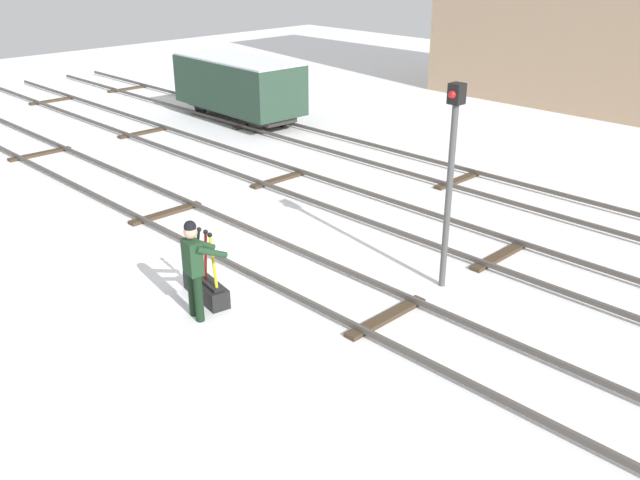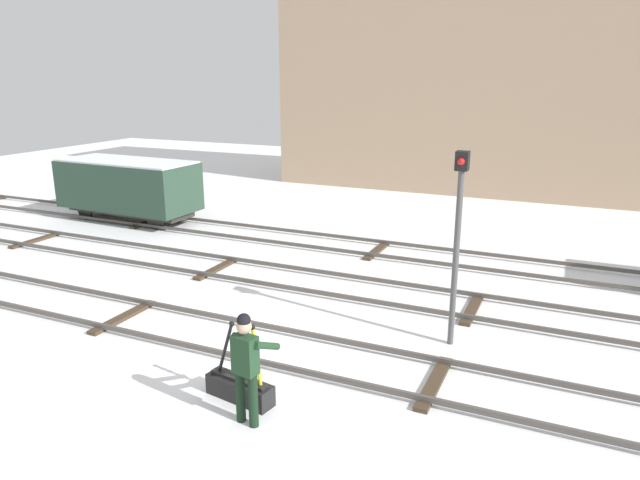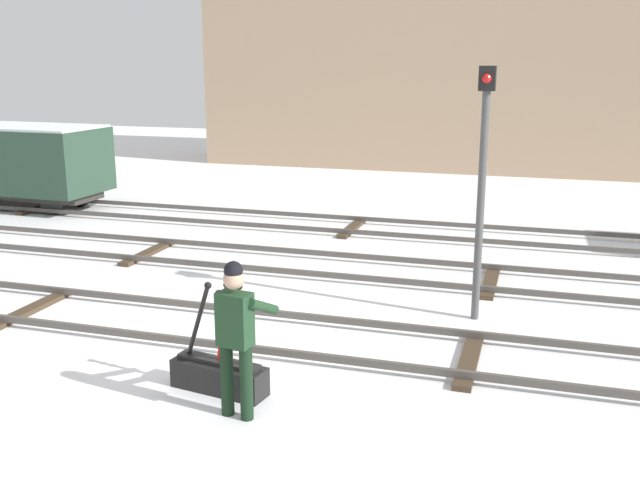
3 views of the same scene
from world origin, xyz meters
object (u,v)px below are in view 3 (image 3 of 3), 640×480
object	(u,v)px
signal_post	(483,169)
freight_car_back_track	(11,160)
rail_worker	(236,329)
switch_lever_frame	(219,372)

from	to	relation	value
signal_post	freight_car_back_track	bearing A→B (deg)	157.57
signal_post	freight_car_back_track	world-z (taller)	signal_post
rail_worker	freight_car_back_track	size ratio (longest dim) A/B	0.35
switch_lever_frame	signal_post	xyz separation A→B (m)	(2.77, 3.57, 2.14)
rail_worker	switch_lever_frame	bearing A→B (deg)	141.90
rail_worker	signal_post	world-z (taller)	signal_post
switch_lever_frame	freight_car_back_track	bearing A→B (deg)	148.49
rail_worker	freight_car_back_track	distance (m)	14.39
rail_worker	signal_post	size ratio (longest dim) A/B	0.48
switch_lever_frame	rail_worker	distance (m)	1.08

